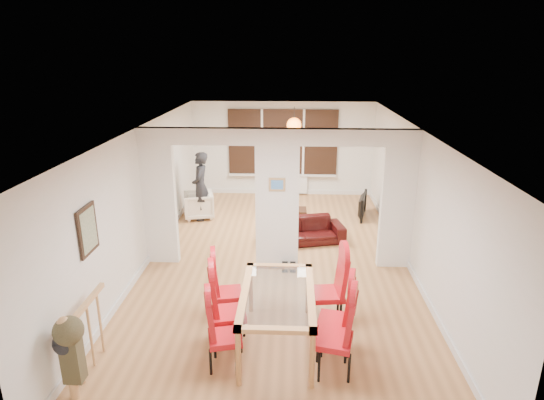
# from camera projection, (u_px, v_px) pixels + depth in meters

# --- Properties ---
(floor) EXTENTS (5.00, 9.00, 0.01)m
(floor) POSITION_uv_depth(u_px,v_px,m) (277.00, 263.00, 8.77)
(floor) COLOR #B57C48
(floor) RESTS_ON ground
(room_walls) EXTENTS (5.00, 9.00, 2.60)m
(room_walls) POSITION_uv_depth(u_px,v_px,m) (277.00, 199.00, 8.37)
(room_walls) COLOR silver
(room_walls) RESTS_ON floor
(divider_wall) EXTENTS (5.00, 0.18, 2.60)m
(divider_wall) POSITION_uv_depth(u_px,v_px,m) (277.00, 199.00, 8.37)
(divider_wall) COLOR white
(divider_wall) RESTS_ON floor
(bay_window_blinds) EXTENTS (3.00, 0.08, 1.80)m
(bay_window_blinds) POSITION_uv_depth(u_px,v_px,m) (283.00, 142.00, 12.52)
(bay_window_blinds) COLOR black
(bay_window_blinds) RESTS_ON room_walls
(radiator) EXTENTS (1.40, 0.08, 0.50)m
(radiator) POSITION_uv_depth(u_px,v_px,m) (282.00, 184.00, 12.86)
(radiator) COLOR white
(radiator) RESTS_ON floor
(pendant_light) EXTENTS (0.36, 0.36, 0.36)m
(pendant_light) POSITION_uv_depth(u_px,v_px,m) (294.00, 125.00, 11.22)
(pendant_light) COLOR orange
(pendant_light) RESTS_ON room_walls
(stair_newel) EXTENTS (0.40, 1.20, 1.10)m
(stair_newel) POSITION_uv_depth(u_px,v_px,m) (88.00, 332.00, 5.66)
(stair_newel) COLOR tan
(stair_newel) RESTS_ON floor
(wall_poster) EXTENTS (0.04, 0.52, 0.67)m
(wall_poster) POSITION_uv_depth(u_px,v_px,m) (88.00, 230.00, 6.10)
(wall_poster) COLOR gray
(wall_poster) RESTS_ON room_walls
(pillar_photo) EXTENTS (0.30, 0.03, 0.25)m
(pillar_photo) POSITION_uv_depth(u_px,v_px,m) (277.00, 185.00, 8.18)
(pillar_photo) COLOR #4C8CD8
(pillar_photo) RESTS_ON divider_wall
(dining_table) EXTENTS (0.98, 1.75, 0.82)m
(dining_table) POSITION_uv_depth(u_px,v_px,m) (277.00, 319.00, 6.20)
(dining_table) COLOR #AF7540
(dining_table) RESTS_ON floor
(dining_chair_la) EXTENTS (0.49, 0.49, 1.02)m
(dining_chair_la) POSITION_uv_depth(u_px,v_px,m) (225.00, 332.00, 5.73)
(dining_chair_la) COLOR red
(dining_chair_la) RESTS_ON floor
(dining_chair_lb) EXTENTS (0.54, 0.54, 1.13)m
(dining_chair_lb) POSITION_uv_depth(u_px,v_px,m) (228.00, 308.00, 6.17)
(dining_chair_lb) COLOR red
(dining_chair_lb) RESTS_ON floor
(dining_chair_lc) EXTENTS (0.49, 0.49, 1.04)m
(dining_chair_lc) POSITION_uv_depth(u_px,v_px,m) (228.00, 289.00, 6.76)
(dining_chair_lc) COLOR red
(dining_chair_lc) RESTS_ON floor
(dining_chair_ra) EXTENTS (0.54, 0.54, 1.12)m
(dining_chair_ra) POSITION_uv_depth(u_px,v_px,m) (334.00, 334.00, 5.61)
(dining_chair_ra) COLOR red
(dining_chair_ra) RESTS_ON floor
(dining_chair_rb) EXTENTS (0.50, 0.50, 1.06)m
(dining_chair_rb) POSITION_uv_depth(u_px,v_px,m) (335.00, 316.00, 6.06)
(dining_chair_rb) COLOR red
(dining_chair_rb) RESTS_ON floor
(dining_chair_rc) EXTENTS (0.51, 0.51, 1.16)m
(dining_chair_rc) POSITION_uv_depth(u_px,v_px,m) (327.00, 288.00, 6.65)
(dining_chair_rc) COLOR red
(dining_chair_rc) RESTS_ON floor
(sofa) EXTENTS (1.87, 1.07, 0.51)m
(sofa) POSITION_uv_depth(u_px,v_px,m) (302.00, 231.00, 9.66)
(sofa) COLOR black
(sofa) RESTS_ON floor
(armchair) EXTENTS (0.84, 0.85, 0.64)m
(armchair) POSITION_uv_depth(u_px,v_px,m) (199.00, 205.00, 11.06)
(armchair) COLOR beige
(armchair) RESTS_ON floor
(person) EXTENTS (0.62, 0.42, 1.65)m
(person) POSITION_uv_depth(u_px,v_px,m) (201.00, 186.00, 10.80)
(person) COLOR black
(person) RESTS_ON floor
(television) EXTENTS (1.00, 0.36, 0.57)m
(television) POSITION_uv_depth(u_px,v_px,m) (359.00, 205.00, 11.15)
(television) COLOR black
(television) RESTS_ON floor
(coffee_table) EXTENTS (0.99, 0.69, 0.21)m
(coffee_table) POSITION_uv_depth(u_px,v_px,m) (288.00, 213.00, 11.15)
(coffee_table) COLOR #331C11
(coffee_table) RESTS_ON floor
(bottle) EXTENTS (0.07, 0.07, 0.29)m
(bottle) POSITION_uv_depth(u_px,v_px,m) (287.00, 204.00, 11.03)
(bottle) COLOR #143F19
(bottle) RESTS_ON coffee_table
(bowl) EXTENTS (0.24, 0.24, 0.06)m
(bowl) POSITION_uv_depth(u_px,v_px,m) (278.00, 209.00, 11.00)
(bowl) COLOR #331C11
(bowl) RESTS_ON coffee_table
(shoes) EXTENTS (0.26, 0.28, 0.11)m
(shoes) POSITION_uv_depth(u_px,v_px,m) (289.00, 267.00, 8.47)
(shoes) COLOR black
(shoes) RESTS_ON floor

